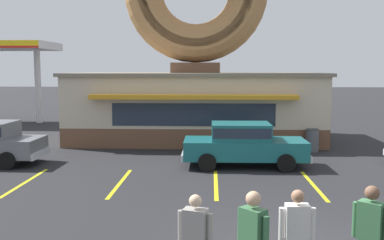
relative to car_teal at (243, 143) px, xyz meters
The scene contains 10 objects.
donut_shop_building 7.25m from the car_teal, 107.17° to the left, with size 12.30×6.75×10.96m.
car_teal is the anchor object (origin of this frame).
pedestrian_blue_sweater_man 9.11m from the car_teal, 88.55° to the right, with size 0.60×0.25×1.62m.
pedestrian_hooded_kid 9.35m from the car_teal, 98.72° to the right, with size 0.58×0.34×1.56m.
pedestrian_beanie_man 9.31m from the car_teal, 81.53° to the right, with size 0.48×0.43×1.73m.
trash_bin 4.52m from the car_teal, 44.77° to the left, with size 0.57×0.57×0.97m.
parking_stripe_far_left 7.53m from the car_teal, 159.77° to the right, with size 0.12×3.60×0.01m, color yellow.
parking_stripe_left 4.85m from the car_teal, 147.23° to the right, with size 0.12×3.60×0.01m, color yellow.
parking_stripe_mid_left 2.91m from the car_teal, 111.45° to the right, with size 0.12×3.60×0.01m, color yellow.
parking_stripe_centre 3.37m from the car_teal, 52.49° to the right, with size 0.12×3.60×0.01m, color yellow.
Camera 1 is at (-1.84, -8.62, 3.56)m, focal length 42.00 mm.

